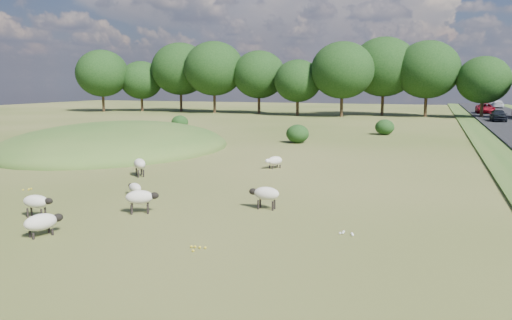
{
  "coord_description": "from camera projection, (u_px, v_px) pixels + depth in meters",
  "views": [
    {
      "loc": [
        10.42,
        -19.85,
        4.93
      ],
      "look_at": [
        2.0,
        4.0,
        1.0
      ],
      "focal_mm": 35.0,
      "sensor_mm": 36.0,
      "label": 1
    }
  ],
  "objects": [
    {
      "name": "mound",
      "position": [
        117.0,
        148.0,
        37.81
      ],
      "size": [
        16.0,
        20.0,
        4.0
      ],
      "primitive_type": "ellipsoid",
      "color": "#33561E",
      "rests_on": "ground"
    },
    {
      "name": "treeline",
      "position": [
        352.0,
        71.0,
        73.67
      ],
      "size": [
        96.28,
        14.66,
        11.7
      ],
      "color": "black",
      "rests_on": "ground"
    },
    {
      "name": "sheep_5",
      "position": [
        42.0,
        222.0,
        16.12
      ],
      "size": [
        0.96,
        1.34,
        0.75
      ],
      "rotation": [
        0.0,
        0.0,
        1.14
      ],
      "color": "#BFB39E",
      "rests_on": "ground"
    },
    {
      "name": "car_2",
      "position": [
        497.0,
        104.0,
        93.74
      ],
      "size": [
        1.97,
        4.84,
        1.4
      ],
      "primitive_type": "imported",
      "rotation": [
        0.0,
        0.0,
        3.14
      ],
      "color": "silver",
      "rests_on": "road"
    },
    {
      "name": "sheep_6",
      "position": [
        37.0,
        202.0,
        18.38
      ],
      "size": [
        1.2,
        0.67,
        0.84
      ],
      "rotation": [
        0.0,
        0.0,
        0.17
      ],
      "color": "#BFB39E",
      "rests_on": "ground"
    },
    {
      "name": "sheep_3",
      "position": [
        266.0,
        194.0,
        19.53
      ],
      "size": [
        1.24,
        0.56,
        0.9
      ],
      "rotation": [
        0.0,
        0.0,
        3.13
      ],
      "color": "#BFB39E",
      "rests_on": "ground"
    },
    {
      "name": "sheep_2",
      "position": [
        274.0,
        161.0,
        28.91
      ],
      "size": [
        0.99,
        1.23,
        0.7
      ],
      "rotation": [
        0.0,
        0.0,
        4.15
      ],
      "color": "#BFB39E",
      "rests_on": "ground"
    },
    {
      "name": "car_6",
      "position": [
        485.0,
        108.0,
        77.05
      ],
      "size": [
        2.5,
        5.42,
        1.5
      ],
      "primitive_type": "imported",
      "color": "maroon",
      "rests_on": "road"
    },
    {
      "name": "sheep_4",
      "position": [
        139.0,
        164.0,
        26.48
      ],
      "size": [
        1.18,
        1.25,
        0.95
      ],
      "rotation": [
        0.0,
        0.0,
        2.3
      ],
      "color": "#BFB39E",
      "rests_on": "ground"
    },
    {
      "name": "sheep_1",
      "position": [
        135.0,
        188.0,
        21.91
      ],
      "size": [
        1.0,
        0.81,
        0.57
      ],
      "rotation": [
        0.0,
        0.0,
        2.57
      ],
      "color": "#BFB39E",
      "rests_on": "ground"
    },
    {
      "name": "shrubs",
      "position": [
        283.0,
        127.0,
        47.08
      ],
      "size": [
        23.1,
        10.93,
        1.53
      ],
      "color": "black",
      "rests_on": "ground"
    },
    {
      "name": "ground",
      "position": [
        297.0,
        143.0,
        41.32
      ],
      "size": [
        160.0,
        160.0,
        0.0
      ],
      "primitive_type": "plane",
      "color": "#384D18",
      "rests_on": "ground"
    },
    {
      "name": "car_3",
      "position": [
        498.0,
        115.0,
        61.18
      ],
      "size": [
        1.71,
        4.25,
        1.45
      ],
      "primitive_type": "imported",
      "color": "black",
      "rests_on": "road"
    },
    {
      "name": "sheep_0",
      "position": [
        140.0,
        197.0,
        18.9
      ],
      "size": [
        1.28,
        0.98,
        0.9
      ],
      "rotation": [
        0.0,
        0.0,
        0.51
      ],
      "color": "#BFB39E",
      "rests_on": "ground"
    }
  ]
}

